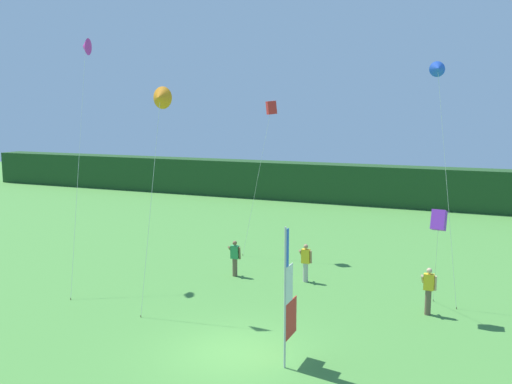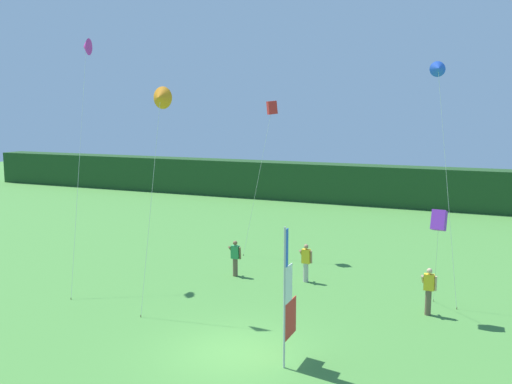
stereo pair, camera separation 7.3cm
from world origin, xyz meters
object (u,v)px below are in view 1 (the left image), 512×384
at_px(kite_orange_delta_4, 160,98).
at_px(kite_magenta_delta_5, 85,48).
at_px(person_mid_field, 428,290).
at_px(kite_blue_delta_0, 438,71).
at_px(person_near_banner, 306,262).
at_px(person_far_left, 235,257).
at_px(kite_red_box_1, 271,108).
at_px(banner_flag, 288,298).
at_px(kite_purple_box_2, 439,220).

distance_m(kite_orange_delta_4, kite_magenta_delta_5, 6.23).
relative_size(person_mid_field, kite_blue_delta_0, 0.19).
distance_m(person_near_banner, kite_orange_delta_4, 9.39).
xyz_separation_m(kite_blue_delta_0, kite_magenta_delta_5, (-14.36, -2.57, 1.20)).
height_order(person_far_left, kite_red_box_1, kite_red_box_1).
xyz_separation_m(kite_orange_delta_4, kite_magenta_delta_5, (-5.28, 2.42, 2.24)).
relative_size(banner_flag, kite_red_box_1, 0.53).
relative_size(banner_flag, kite_blue_delta_0, 0.45).
bearing_deg(person_far_left, person_near_banner, 7.80).
relative_size(person_near_banner, kite_magenta_delta_5, 0.16).
bearing_deg(kite_magenta_delta_5, person_mid_field, 2.09).
bearing_deg(banner_flag, kite_red_box_1, 113.86).
height_order(kite_blue_delta_0, kite_purple_box_2, kite_blue_delta_0).
relative_size(kite_blue_delta_0, kite_magenta_delta_5, 0.88).
xyz_separation_m(person_mid_field, kite_blue_delta_0, (-0.21, 2.04, 7.90)).
height_order(person_mid_field, kite_magenta_delta_5, kite_magenta_delta_5).
bearing_deg(kite_red_box_1, banner_flag, -66.14).
height_order(kite_blue_delta_0, kite_orange_delta_4, kite_blue_delta_0).
bearing_deg(banner_flag, kite_orange_delta_4, 155.04).
bearing_deg(person_near_banner, person_mid_field, -20.81).
bearing_deg(kite_orange_delta_4, kite_purple_box_2, 16.57).
relative_size(kite_red_box_1, kite_magenta_delta_5, 0.75).
relative_size(person_near_banner, person_mid_field, 0.95).
xyz_separation_m(person_mid_field, kite_red_box_1, (-8.49, 5.93, 6.55)).
distance_m(kite_purple_box_2, kite_magenta_delta_5, 16.19).
bearing_deg(banner_flag, kite_blue_delta_0, 68.10).
bearing_deg(person_far_left, kite_red_box_1, 89.94).
bearing_deg(person_near_banner, person_far_left, -172.20).
bearing_deg(kite_blue_delta_0, person_mid_field, -84.10).
xyz_separation_m(person_far_left, kite_red_box_1, (0.00, 4.35, 6.62)).
xyz_separation_m(person_mid_field, person_far_left, (-8.49, 1.58, -0.07)).
bearing_deg(person_mid_field, kite_red_box_1, 145.05).
bearing_deg(kite_red_box_1, person_mid_field, -34.95).
distance_m(banner_flag, kite_red_box_1, 13.88).
xyz_separation_m(banner_flag, kite_purple_box_2, (3.58, 5.61, 1.55)).
height_order(banner_flag, person_far_left, banner_flag).
height_order(person_mid_field, kite_purple_box_2, kite_purple_box_2).
xyz_separation_m(person_far_left, kite_magenta_delta_5, (-6.08, -2.12, 9.17)).
xyz_separation_m(person_far_left, kite_blue_delta_0, (8.28, 0.46, 7.97)).
distance_m(kite_blue_delta_0, kite_red_box_1, 9.25).
bearing_deg(person_mid_field, person_far_left, 169.43).
relative_size(person_mid_field, kite_red_box_1, 0.22).
bearing_deg(kite_purple_box_2, person_far_left, 169.02).
bearing_deg(person_mid_field, person_near_banner, 159.19).
relative_size(person_mid_field, kite_magenta_delta_5, 0.17).
bearing_deg(person_far_left, person_mid_field, -10.57).
xyz_separation_m(person_mid_field, kite_orange_delta_4, (-9.29, -2.95, 6.86)).
xyz_separation_m(person_mid_field, kite_purple_box_2, (0.25, -0.11, 2.60)).
bearing_deg(person_near_banner, kite_orange_delta_4, -128.66).
relative_size(banner_flag, kite_orange_delta_4, 0.50).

